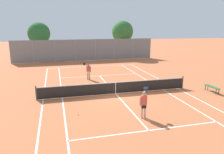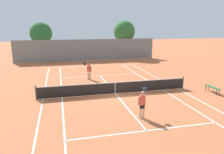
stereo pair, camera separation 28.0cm
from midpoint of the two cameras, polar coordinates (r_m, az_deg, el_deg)
ground_plane at (r=17.36m, az=1.32°, el=-4.36°), size 120.00×120.00×0.00m
court_line_markings at (r=17.36m, az=1.32°, el=-4.35°), size 11.10×23.90×0.01m
tennis_net at (r=17.21m, az=1.33°, el=-2.75°), size 12.00×0.10×1.07m
player_near_side at (r=12.82m, az=8.50°, el=-6.73°), size 0.72×0.72×1.77m
player_far_left at (r=21.65m, az=-5.69°, el=1.74°), size 0.85×0.68×1.77m
loose_tennis_ball_0 at (r=27.60m, az=-7.90°, el=2.35°), size 0.07×0.07×0.07m
loose_tennis_ball_1 at (r=17.11m, az=-5.28°, el=-4.57°), size 0.07×0.07×0.07m
loose_tennis_ball_2 at (r=23.20m, az=3.36°, el=0.32°), size 0.07×0.07×0.07m
loose_tennis_ball_3 at (r=18.96m, az=-12.33°, el=-3.02°), size 0.07×0.07×0.07m
loose_tennis_ball_4 at (r=13.58m, az=-8.59°, el=-9.61°), size 0.07×0.07×0.07m
courtside_bench at (r=19.35m, az=25.17°, el=-2.53°), size 0.36×1.50×0.47m
back_fence at (r=33.19m, az=-6.25°, el=7.03°), size 21.06×0.08×3.21m
tree_behind_left at (r=36.76m, az=-17.92°, el=10.59°), size 3.45×3.45×5.70m
tree_behind_right at (r=36.21m, az=3.27°, el=11.61°), size 3.46×3.46×5.96m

